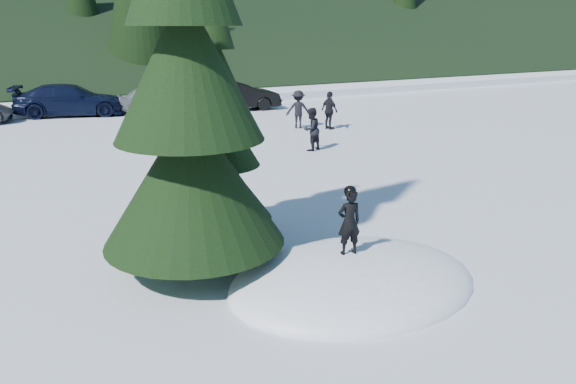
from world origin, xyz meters
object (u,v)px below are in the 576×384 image
spruce_short (216,138)px  car_3 (71,100)px  car_5 (236,96)px  spruce_tall (188,86)px  car_4 (155,99)px  child_skier (349,222)px  adult_2 (298,109)px  adult_0 (311,129)px  adult_1 (329,111)px

spruce_short → car_3: bearing=91.2°
spruce_short → car_5: spruce_short is taller
spruce_tall → car_4: 20.00m
child_skier → car_3: size_ratio=0.22×
adult_2 → car_3: size_ratio=0.31×
spruce_tall → spruce_short: 2.11m
adult_0 → car_5: bearing=-119.1°
adult_0 → car_4: 11.78m
car_3 → car_4: bearing=-86.1°
adult_2 → spruce_tall: bearing=80.5°
child_skier → spruce_tall: bearing=-25.8°
adult_2 → car_5: bearing=-60.3°
adult_1 → car_3: (-9.13, 9.09, -0.04)m
child_skier → adult_1: bearing=-111.2°
car_5 → spruce_short: bearing=162.2°
child_skier → adult_2: size_ratio=0.72×
spruce_tall → spruce_short: size_ratio=1.60×
child_skier → car_4: 21.01m
car_3 → adult_2: bearing=-120.2°
car_4 → car_5: size_ratio=0.84×
spruce_short → adult_1: size_ratio=3.37×
spruce_tall → car_4: bearing=76.7°
car_3 → car_5: car_3 is taller
spruce_tall → child_skier: (2.23, -1.59, -2.26)m
adult_1 → car_4: (-5.18, 8.30, -0.15)m
spruce_tall → adult_1: bearing=48.4°
car_4 → spruce_tall: bearing=173.8°
car_3 → car_5: 8.08m
spruce_short → adult_0: size_ratio=3.55×
adult_0 → child_skier: bearing=42.2°
adult_1 → adult_2: (-1.02, 0.87, 0.01)m
adult_2 → car_5: (-0.30, 6.10, -0.05)m
child_skier → car_4: (2.34, 20.88, -0.41)m
adult_2 → car_5: adult_2 is taller
adult_1 → child_skier: bearing=139.8°
spruce_tall → car_5: (8.42, 17.96, -2.57)m
child_skier → car_5: 20.51m
spruce_short → adult_2: bearing=53.6°
spruce_tall → car_4: (4.56, 19.29, -2.67)m
spruce_tall → adult_0: (6.96, 7.75, -2.56)m
car_3 → car_4: size_ratio=1.38×
adult_2 → car_3: bearing=-18.6°
child_skier → adult_0: 10.47m
spruce_short → car_3: spruce_short is taller
car_5 → spruce_tall: bearing=161.3°
adult_1 → adult_2: 1.34m
spruce_short → adult_0: 8.81m
spruce_short → child_skier: spruce_short is taller
adult_0 → adult_2: adult_2 is taller
adult_1 → car_3: adult_1 is taller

